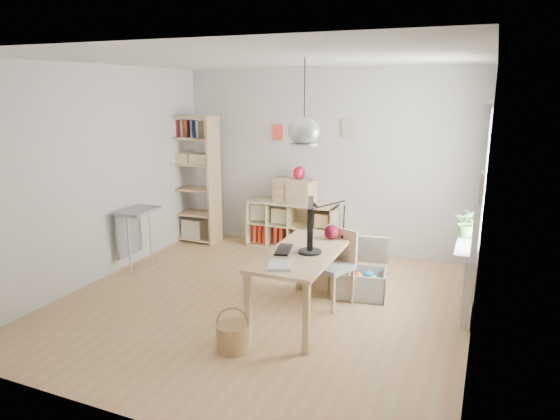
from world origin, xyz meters
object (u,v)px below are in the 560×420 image
at_px(cube_shelf, 291,228).
at_px(tall_bookshelf, 193,174).
at_px(monitor, 310,225).
at_px(storage_chest, 360,277).
at_px(drawer_chest, 294,191).
at_px(desk, 303,260).
at_px(chair, 334,262).

relative_size(cube_shelf, tall_bookshelf, 0.70).
bearing_deg(monitor, storage_chest, 50.01).
relative_size(storage_chest, drawer_chest, 1.27).
height_order(cube_shelf, tall_bookshelf, tall_bookshelf).
height_order(desk, cube_shelf, desk).
bearing_deg(chair, storage_chest, 78.29).
height_order(cube_shelf, drawer_chest, drawer_chest).
bearing_deg(cube_shelf, tall_bookshelf, -169.81).
distance_m(tall_bookshelf, drawer_chest, 1.66).
relative_size(desk, storage_chest, 1.89).
distance_m(storage_chest, monitor, 1.25).
xyz_separation_m(storage_chest, monitor, (-0.33, -0.87, 0.83)).
relative_size(tall_bookshelf, drawer_chest, 3.19).
distance_m(tall_bookshelf, chair, 3.19).
xyz_separation_m(storage_chest, drawer_chest, (-1.37, 1.33, 0.68)).
bearing_deg(desk, drawer_chest, 113.48).
bearing_deg(monitor, chair, 58.99).
xyz_separation_m(tall_bookshelf, storage_chest, (3.00, -1.09, -0.87)).
height_order(tall_bookshelf, storage_chest, tall_bookshelf).
bearing_deg(chair, monitor, -81.28).
bearing_deg(storage_chest, monitor, -119.68).
bearing_deg(storage_chest, drawer_chest, 127.02).
height_order(tall_bookshelf, chair, tall_bookshelf).
relative_size(chair, storage_chest, 1.09).
bearing_deg(monitor, desk, 151.32).
bearing_deg(desk, cube_shelf, 114.61).
bearing_deg(drawer_chest, chair, -46.30).
bearing_deg(desk, chair, 68.91).
bearing_deg(desk, storage_chest, 64.01).
relative_size(cube_shelf, storage_chest, 1.76).
distance_m(cube_shelf, tall_bookshelf, 1.77).
height_order(desk, chair, chair).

